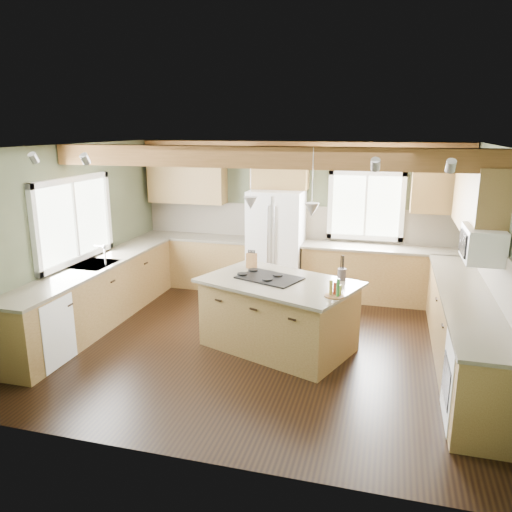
# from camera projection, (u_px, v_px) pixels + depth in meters

# --- Properties ---
(floor) EXTENTS (5.60, 5.60, 0.00)m
(floor) POSITION_uv_depth(u_px,v_px,m) (262.00, 344.00, 6.70)
(floor) COLOR black
(floor) RESTS_ON ground
(ceiling) EXTENTS (5.60, 5.60, 0.00)m
(ceiling) POSITION_uv_depth(u_px,v_px,m) (263.00, 146.00, 6.05)
(ceiling) COLOR silver
(ceiling) RESTS_ON wall_back
(wall_back) EXTENTS (5.60, 0.00, 5.60)m
(wall_back) POSITION_uv_depth(u_px,v_px,m) (298.00, 217.00, 8.71)
(wall_back) COLOR #3F4833
(wall_back) RESTS_ON ground
(wall_left) EXTENTS (0.00, 5.00, 5.00)m
(wall_left) POSITION_uv_depth(u_px,v_px,m) (72.00, 238.00, 7.08)
(wall_left) COLOR #3F4833
(wall_left) RESTS_ON ground
(wall_right) EXTENTS (0.00, 5.00, 5.00)m
(wall_right) POSITION_uv_depth(u_px,v_px,m) (501.00, 266.00, 5.66)
(wall_right) COLOR #3F4833
(wall_right) RESTS_ON ground
(ceiling_beam) EXTENTS (5.55, 0.26, 0.26)m
(ceiling_beam) POSITION_uv_depth(u_px,v_px,m) (262.00, 157.00, 6.05)
(ceiling_beam) COLOR brown
(ceiling_beam) RESTS_ON ceiling
(soffit_trim) EXTENTS (5.55, 0.20, 0.10)m
(soffit_trim) POSITION_uv_depth(u_px,v_px,m) (299.00, 145.00, 8.30)
(soffit_trim) COLOR brown
(soffit_trim) RESTS_ON ceiling
(backsplash_back) EXTENTS (5.58, 0.03, 0.58)m
(backsplash_back) POSITION_uv_depth(u_px,v_px,m) (298.00, 222.00, 8.72)
(backsplash_back) COLOR brown
(backsplash_back) RESTS_ON wall_back
(backsplash_right) EXTENTS (0.03, 3.70, 0.58)m
(backsplash_right) POSITION_uv_depth(u_px,v_px,m) (497.00, 272.00, 5.74)
(backsplash_right) COLOR brown
(backsplash_right) RESTS_ON wall_right
(base_cab_back_left) EXTENTS (2.02, 0.60, 0.88)m
(base_cab_back_left) POSITION_uv_depth(u_px,v_px,m) (197.00, 262.00, 9.10)
(base_cab_back_left) COLOR brown
(base_cab_back_left) RESTS_ON floor
(counter_back_left) EXTENTS (2.06, 0.64, 0.04)m
(counter_back_left) POSITION_uv_depth(u_px,v_px,m) (197.00, 237.00, 8.98)
(counter_back_left) COLOR #443E32
(counter_back_left) RESTS_ON base_cab_back_left
(base_cab_back_right) EXTENTS (2.62, 0.60, 0.88)m
(base_cab_back_right) POSITION_uv_depth(u_px,v_px,m) (382.00, 275.00, 8.27)
(base_cab_back_right) COLOR brown
(base_cab_back_right) RESTS_ON floor
(counter_back_right) EXTENTS (2.66, 0.64, 0.04)m
(counter_back_right) POSITION_uv_depth(u_px,v_px,m) (384.00, 248.00, 8.15)
(counter_back_right) COLOR #443E32
(counter_back_right) RESTS_ON base_cab_back_right
(base_cab_left) EXTENTS (0.60, 3.70, 0.88)m
(base_cab_left) POSITION_uv_depth(u_px,v_px,m) (97.00, 296.00, 7.27)
(base_cab_left) COLOR brown
(base_cab_left) RESTS_ON floor
(counter_left) EXTENTS (0.64, 3.74, 0.04)m
(counter_left) POSITION_uv_depth(u_px,v_px,m) (95.00, 265.00, 7.16)
(counter_left) COLOR #443E32
(counter_left) RESTS_ON base_cab_left
(base_cab_right) EXTENTS (0.60, 3.70, 0.88)m
(base_cab_right) POSITION_uv_depth(u_px,v_px,m) (464.00, 331.00, 6.00)
(base_cab_right) COLOR brown
(base_cab_right) RESTS_ON floor
(counter_right) EXTENTS (0.64, 3.74, 0.04)m
(counter_right) POSITION_uv_depth(u_px,v_px,m) (468.00, 295.00, 5.89)
(counter_right) COLOR #443E32
(counter_right) RESTS_ON base_cab_right
(upper_cab_back_left) EXTENTS (1.40, 0.35, 0.90)m
(upper_cab_back_left) POSITION_uv_depth(u_px,v_px,m) (187.00, 178.00, 8.89)
(upper_cab_back_left) COLOR brown
(upper_cab_back_left) RESTS_ON wall_back
(upper_cab_over_fridge) EXTENTS (0.96, 0.35, 0.70)m
(upper_cab_over_fridge) POSITION_uv_depth(u_px,v_px,m) (280.00, 168.00, 8.41)
(upper_cab_over_fridge) COLOR brown
(upper_cab_over_fridge) RESTS_ON wall_back
(upper_cab_right) EXTENTS (0.35, 2.20, 0.90)m
(upper_cab_right) POSITION_uv_depth(u_px,v_px,m) (478.00, 198.00, 6.38)
(upper_cab_right) COLOR brown
(upper_cab_right) RESTS_ON wall_right
(upper_cab_back_corner) EXTENTS (0.90, 0.35, 0.90)m
(upper_cab_back_corner) POSITION_uv_depth(u_px,v_px,m) (442.00, 185.00, 7.80)
(upper_cab_back_corner) COLOR brown
(upper_cab_back_corner) RESTS_ON wall_back
(window_left) EXTENTS (0.04, 1.60, 1.05)m
(window_left) POSITION_uv_depth(u_px,v_px,m) (74.00, 220.00, 7.06)
(window_left) COLOR white
(window_left) RESTS_ON wall_left
(window_back) EXTENTS (1.10, 0.04, 1.00)m
(window_back) POSITION_uv_depth(u_px,v_px,m) (366.00, 206.00, 8.34)
(window_back) COLOR white
(window_back) RESTS_ON wall_back
(sink) EXTENTS (0.50, 0.65, 0.03)m
(sink) POSITION_uv_depth(u_px,v_px,m) (95.00, 265.00, 7.15)
(sink) COLOR #262628
(sink) RESTS_ON counter_left
(faucet) EXTENTS (0.02, 0.02, 0.28)m
(faucet) POSITION_uv_depth(u_px,v_px,m) (105.00, 256.00, 7.07)
(faucet) COLOR #B2B2B7
(faucet) RESTS_ON sink
(dishwasher) EXTENTS (0.60, 0.60, 0.84)m
(dishwasher) POSITION_uv_depth(u_px,v_px,m) (38.00, 330.00, 6.06)
(dishwasher) COLOR white
(dishwasher) RESTS_ON floor
(oven) EXTENTS (0.60, 0.72, 0.84)m
(oven) POSITION_uv_depth(u_px,v_px,m) (480.00, 384.00, 4.79)
(oven) COLOR white
(oven) RESTS_ON floor
(microwave) EXTENTS (0.40, 0.70, 0.38)m
(microwave) POSITION_uv_depth(u_px,v_px,m) (483.00, 244.00, 5.61)
(microwave) COLOR white
(microwave) RESTS_ON wall_right
(pendant_left) EXTENTS (0.18, 0.18, 0.16)m
(pendant_left) POSITION_uv_depth(u_px,v_px,m) (251.00, 203.00, 6.39)
(pendant_left) COLOR #B2B2B7
(pendant_left) RESTS_ON ceiling
(pendant_right) EXTENTS (0.18, 0.18, 0.16)m
(pendant_right) POSITION_uv_depth(u_px,v_px,m) (312.00, 210.00, 5.88)
(pendant_right) COLOR #B2B2B7
(pendant_right) RESTS_ON ceiling
(refrigerator) EXTENTS (0.90, 0.74, 1.80)m
(refrigerator) POSITION_uv_depth(u_px,v_px,m) (276.00, 243.00, 8.53)
(refrigerator) COLOR silver
(refrigerator) RESTS_ON floor
(island) EXTENTS (2.07, 1.67, 0.88)m
(island) POSITION_uv_depth(u_px,v_px,m) (279.00, 316.00, 6.50)
(island) COLOR brown
(island) RESTS_ON floor
(island_top) EXTENTS (2.23, 1.82, 0.04)m
(island_top) POSITION_uv_depth(u_px,v_px,m) (279.00, 282.00, 6.38)
(island_top) COLOR #443E32
(island_top) RESTS_ON island
(cooktop) EXTENTS (0.91, 0.76, 0.02)m
(cooktop) POSITION_uv_depth(u_px,v_px,m) (269.00, 278.00, 6.46)
(cooktop) COLOR black
(cooktop) RESTS_ON island_top
(knife_block) EXTENTS (0.15, 0.13, 0.21)m
(knife_block) POSITION_uv_depth(u_px,v_px,m) (252.00, 261.00, 6.93)
(knife_block) COLOR brown
(knife_block) RESTS_ON island_top
(utensil_crock) EXTENTS (0.12, 0.12, 0.15)m
(utensil_crock) POSITION_uv_depth(u_px,v_px,m) (342.00, 274.00, 6.40)
(utensil_crock) COLOR #3F3832
(utensil_crock) RESTS_ON island_top
(bottle_tray) EXTENTS (0.31, 0.31, 0.21)m
(bottle_tray) POSITION_uv_depth(u_px,v_px,m) (335.00, 288.00, 5.76)
(bottle_tray) COLOR brown
(bottle_tray) RESTS_ON island_top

